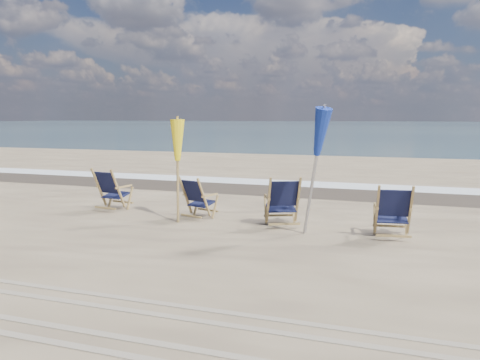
{
  "coord_description": "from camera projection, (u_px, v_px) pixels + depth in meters",
  "views": [
    {
      "loc": [
        3.05,
        -6.92,
        2.2
      ],
      "look_at": [
        0.0,
        2.2,
        0.9
      ],
      "focal_mm": 35.0,
      "sensor_mm": 36.0,
      "label": 1
    }
  ],
  "objects": [
    {
      "name": "surf_foam",
      "position": [
        298.0,
        183.0,
        15.56
      ],
      "size": [
        200.0,
        1.4,
        0.01
      ],
      "primitive_type": "cube",
      "color": "silver",
      "rests_on": "ground"
    },
    {
      "name": "ocean",
      "position": [
        386.0,
        125.0,
        128.05
      ],
      "size": [
        400.0,
        400.0,
        0.0
      ],
      "primitive_type": "plane",
      "color": "#3E5D68",
      "rests_on": "ground"
    },
    {
      "name": "umbrella_blue",
      "position": [
        314.0,
        135.0,
        8.37
      ],
      "size": [
        0.3,
        0.3,
        2.41
      ],
      "color": "#A5A5AD",
      "rests_on": "ground"
    },
    {
      "name": "wet_sand_strip",
      "position": [
        288.0,
        190.0,
        14.15
      ],
      "size": [
        200.0,
        2.6,
        0.0
      ],
      "primitive_type": "cube",
      "color": "#42362A",
      "rests_on": "ground"
    },
    {
      "name": "umbrella_yellow",
      "position": [
        177.0,
        146.0,
        9.65
      ],
      "size": [
        0.3,
        0.3,
        2.13
      ],
      "color": "olive",
      "rests_on": "ground"
    },
    {
      "name": "tire_tracks",
      "position": [
        96.0,
        318.0,
        5.13
      ],
      "size": [
        80.0,
        1.3,
        0.01
      ],
      "primitive_type": null,
      "color": "gray",
      "rests_on": "ground"
    },
    {
      "name": "beach_chair_1",
      "position": [
        204.0,
        199.0,
        9.89
      ],
      "size": [
        0.77,
        0.82,
        0.94
      ],
      "primitive_type": null,
      "rotation": [
        0.0,
        0.0,
        2.85
      ],
      "color": "black",
      "rests_on": "ground"
    },
    {
      "name": "beach_chair_3",
      "position": [
        410.0,
        213.0,
        8.3
      ],
      "size": [
        0.75,
        0.82,
        1.02
      ],
      "primitive_type": null,
      "rotation": [
        0.0,
        0.0,
        3.28
      ],
      "color": "black",
      "rests_on": "ground"
    },
    {
      "name": "beach_chair_2",
      "position": [
        298.0,
        202.0,
        9.3
      ],
      "size": [
        0.92,
        0.96,
        1.05
      ],
      "primitive_type": null,
      "rotation": [
        0.0,
        0.0,
        3.56
      ],
      "color": "black",
      "rests_on": "ground"
    },
    {
      "name": "beach_chair_0",
      "position": [
        118.0,
        191.0,
        10.78
      ],
      "size": [
        0.75,
        0.82,
        1.03
      ],
      "primitive_type": null,
      "rotation": [
        0.0,
        0.0,
        3.01
      ],
      "color": "black",
      "rests_on": "ground"
    }
  ]
}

